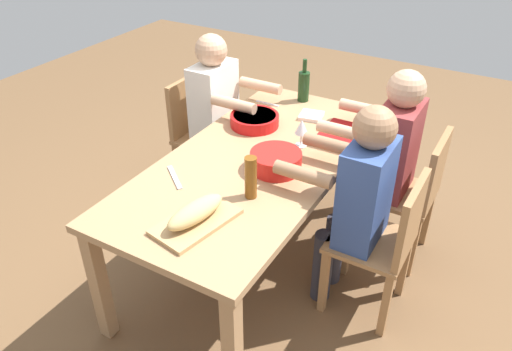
# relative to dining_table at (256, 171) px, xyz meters

# --- Properties ---
(ground_plane) EXTENTS (8.00, 8.00, 0.00)m
(ground_plane) POSITION_rel_dining_table_xyz_m (0.00, 0.00, -0.66)
(ground_plane) COLOR brown
(dining_table) EXTENTS (1.89, 0.90, 0.74)m
(dining_table) POSITION_rel_dining_table_xyz_m (0.00, 0.00, 0.00)
(dining_table) COLOR #A87F56
(dining_table) RESTS_ON ground_plane
(chair_near_center) EXTENTS (0.40, 0.40, 0.85)m
(chair_near_center) POSITION_rel_dining_table_xyz_m (0.00, -0.77, -0.18)
(chair_near_center) COLOR #9E7044
(chair_near_center) RESTS_ON ground_plane
(diner_near_center) EXTENTS (0.41, 0.53, 1.20)m
(diner_near_center) POSITION_rel_dining_table_xyz_m (0.00, -0.59, 0.04)
(diner_near_center) COLOR #2D2D38
(diner_near_center) RESTS_ON ground_plane
(chair_far_right) EXTENTS (0.40, 0.40, 0.85)m
(chair_far_right) POSITION_rel_dining_table_xyz_m (0.52, 0.77, -0.18)
(chair_far_right) COLOR #9E7044
(chair_far_right) RESTS_ON ground_plane
(diner_far_right) EXTENTS (0.41, 0.53, 1.20)m
(diner_far_right) POSITION_rel_dining_table_xyz_m (0.52, 0.59, 0.04)
(diner_far_right) COLOR #2D2D38
(diner_far_right) RESTS_ON ground_plane
(chair_near_right) EXTENTS (0.40, 0.40, 0.85)m
(chair_near_right) POSITION_rel_dining_table_xyz_m (0.52, -0.77, -0.18)
(chair_near_right) COLOR #9E7044
(chair_near_right) RESTS_ON ground_plane
(diner_near_right) EXTENTS (0.41, 0.53, 1.20)m
(diner_near_right) POSITION_rel_dining_table_xyz_m (0.52, -0.59, 0.04)
(diner_near_right) COLOR #2D2D38
(diner_near_right) RESTS_ON ground_plane
(serving_bowl_greens) EXTENTS (0.28, 0.28, 0.10)m
(serving_bowl_greens) POSITION_rel_dining_table_xyz_m (-0.04, -0.14, 0.14)
(serving_bowl_greens) COLOR red
(serving_bowl_greens) RESTS_ON dining_table
(serving_bowl_pasta) EXTENTS (0.30, 0.30, 0.07)m
(serving_bowl_pasta) POSITION_rel_dining_table_xyz_m (0.34, 0.21, 0.12)
(serving_bowl_pasta) COLOR red
(serving_bowl_pasta) RESTS_ON dining_table
(cutting_board) EXTENTS (0.43, 0.29, 0.02)m
(cutting_board) POSITION_rel_dining_table_xyz_m (-0.63, -0.05, 0.09)
(cutting_board) COLOR tan
(cutting_board) RESTS_ON dining_table
(bread_loaf) EXTENTS (0.33, 0.17, 0.09)m
(bread_loaf) POSITION_rel_dining_table_xyz_m (-0.63, -0.05, 0.15)
(bread_loaf) COLOR tan
(bread_loaf) RESTS_ON cutting_board
(wine_bottle) EXTENTS (0.08, 0.08, 0.29)m
(wine_bottle) POSITION_rel_dining_table_xyz_m (0.83, 0.11, 0.19)
(wine_bottle) COLOR #193819
(wine_bottle) RESTS_ON dining_table
(beer_bottle) EXTENTS (0.06, 0.06, 0.22)m
(beer_bottle) POSITION_rel_dining_table_xyz_m (-0.33, -0.16, 0.19)
(beer_bottle) COLOR brown
(beer_bottle) RESTS_ON dining_table
(wine_glass) EXTENTS (0.08, 0.08, 0.17)m
(wine_glass) POSITION_rel_dining_table_xyz_m (0.25, -0.15, 0.20)
(wine_glass) COLOR silver
(wine_glass) RESTS_ON dining_table
(fork_far_right) EXTENTS (0.02, 0.17, 0.01)m
(fork_far_right) POSITION_rel_dining_table_xyz_m (0.66, 0.29, 0.09)
(fork_far_right) COLOR silver
(fork_far_right) RESTS_ON dining_table
(placemat_near_right) EXTENTS (0.32, 0.23, 0.01)m
(placemat_near_right) POSITION_rel_dining_table_xyz_m (0.52, -0.29, 0.08)
(placemat_near_right) COLOR maroon
(placemat_near_right) RESTS_ON dining_table
(carving_knife) EXTENTS (0.16, 0.19, 0.01)m
(carving_knife) POSITION_rel_dining_table_xyz_m (-0.38, 0.27, 0.09)
(carving_knife) COLOR silver
(carving_knife) RESTS_ON dining_table
(napkin_stack) EXTENTS (0.16, 0.16, 0.02)m
(napkin_stack) POSITION_rel_dining_table_xyz_m (0.62, -0.05, 0.09)
(napkin_stack) COLOR white
(napkin_stack) RESTS_ON dining_table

